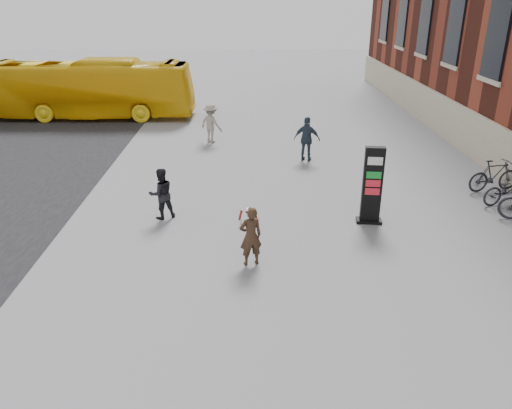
{
  "coord_description": "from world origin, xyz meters",
  "views": [
    {
      "loc": [
        0.33,
        -10.99,
        6.23
      ],
      "look_at": [
        0.53,
        0.85,
        1.18
      ],
      "focal_mm": 35.0,
      "sensor_mm": 36.0,
      "label": 1
    }
  ],
  "objects_px": {
    "woman": "(251,235)",
    "pedestrian_a": "(161,194)",
    "bus": "(89,89)",
    "pedestrian_c": "(307,139)",
    "info_pylon": "(372,186)",
    "pedestrian_b": "(211,123)",
    "bike_6": "(510,189)",
    "bike_7": "(494,176)"
  },
  "relations": [
    {
      "from": "info_pylon",
      "to": "pedestrian_a",
      "type": "distance_m",
      "value": 6.12
    },
    {
      "from": "bus",
      "to": "bike_7",
      "type": "bearing_deg",
      "value": -122.77
    },
    {
      "from": "info_pylon",
      "to": "woman",
      "type": "height_order",
      "value": "info_pylon"
    },
    {
      "from": "woman",
      "to": "bike_6",
      "type": "xyz_separation_m",
      "value": [
        8.22,
        3.67,
        -0.29
      ]
    },
    {
      "from": "info_pylon",
      "to": "bus",
      "type": "height_order",
      "value": "bus"
    },
    {
      "from": "bike_7",
      "to": "bike_6",
      "type": "bearing_deg",
      "value": 168.69
    },
    {
      "from": "info_pylon",
      "to": "pedestrian_a",
      "type": "relative_size",
      "value": 1.48
    },
    {
      "from": "woman",
      "to": "bike_6",
      "type": "distance_m",
      "value": 9.01
    },
    {
      "from": "info_pylon",
      "to": "woman",
      "type": "distance_m",
      "value": 4.24
    },
    {
      "from": "pedestrian_b",
      "to": "bike_6",
      "type": "bearing_deg",
      "value": 179.47
    },
    {
      "from": "woman",
      "to": "pedestrian_c",
      "type": "bearing_deg",
      "value": -122.74
    },
    {
      "from": "bike_6",
      "to": "pedestrian_b",
      "type": "bearing_deg",
      "value": 39.65
    },
    {
      "from": "woman",
      "to": "bike_7",
      "type": "xyz_separation_m",
      "value": [
        8.22,
        4.79,
        -0.23
      ]
    },
    {
      "from": "woman",
      "to": "pedestrian_c",
      "type": "relative_size",
      "value": 0.87
    },
    {
      "from": "pedestrian_c",
      "to": "bike_6",
      "type": "height_order",
      "value": "pedestrian_c"
    },
    {
      "from": "info_pylon",
      "to": "pedestrian_b",
      "type": "bearing_deg",
      "value": 128.01
    },
    {
      "from": "bus",
      "to": "bike_6",
      "type": "relative_size",
      "value": 5.71
    },
    {
      "from": "woman",
      "to": "pedestrian_a",
      "type": "height_order",
      "value": "pedestrian_a"
    },
    {
      "from": "pedestrian_b",
      "to": "info_pylon",
      "type": "bearing_deg",
      "value": 156.88
    },
    {
      "from": "info_pylon",
      "to": "bus",
      "type": "xyz_separation_m",
      "value": [
        -11.89,
        13.5,
        0.37
      ]
    },
    {
      "from": "woman",
      "to": "bike_7",
      "type": "bearing_deg",
      "value": -167.0
    },
    {
      "from": "pedestrian_c",
      "to": "bike_6",
      "type": "bearing_deg",
      "value": 159.26
    },
    {
      "from": "pedestrian_a",
      "to": "bike_7",
      "type": "relative_size",
      "value": 0.83
    },
    {
      "from": "pedestrian_c",
      "to": "bus",
      "type": "bearing_deg",
      "value": -18.76
    },
    {
      "from": "pedestrian_a",
      "to": "bike_7",
      "type": "xyz_separation_m",
      "value": [
        10.83,
        1.99,
        -0.22
      ]
    },
    {
      "from": "pedestrian_a",
      "to": "info_pylon",
      "type": "bearing_deg",
      "value": 150.19
    },
    {
      "from": "bus",
      "to": "pedestrian_c",
      "type": "height_order",
      "value": "bus"
    },
    {
      "from": "info_pylon",
      "to": "bus",
      "type": "relative_size",
      "value": 0.21
    },
    {
      "from": "pedestrian_a",
      "to": "pedestrian_b",
      "type": "distance_m",
      "value": 8.19
    },
    {
      "from": "pedestrian_c",
      "to": "bike_7",
      "type": "bearing_deg",
      "value": 166.72
    },
    {
      "from": "info_pylon",
      "to": "woman",
      "type": "xyz_separation_m",
      "value": [
        -3.49,
        -2.38,
        -0.36
      ]
    },
    {
      "from": "pedestrian_a",
      "to": "woman",
      "type": "bearing_deg",
      "value": 107.12
    },
    {
      "from": "info_pylon",
      "to": "pedestrian_b",
      "type": "height_order",
      "value": "info_pylon"
    },
    {
      "from": "info_pylon",
      "to": "bike_7",
      "type": "height_order",
      "value": "info_pylon"
    },
    {
      "from": "pedestrian_b",
      "to": "pedestrian_c",
      "type": "height_order",
      "value": "pedestrian_c"
    },
    {
      "from": "pedestrian_b",
      "to": "bike_6",
      "type": "height_order",
      "value": "pedestrian_b"
    },
    {
      "from": "info_pylon",
      "to": "bike_6",
      "type": "relative_size",
      "value": 1.2
    },
    {
      "from": "info_pylon",
      "to": "pedestrian_c",
      "type": "distance_m",
      "value": 5.98
    },
    {
      "from": "pedestrian_a",
      "to": "pedestrian_c",
      "type": "relative_size",
      "value": 0.88
    },
    {
      "from": "info_pylon",
      "to": "pedestrian_a",
      "type": "xyz_separation_m",
      "value": [
        -6.1,
        0.43,
        -0.37
      ]
    },
    {
      "from": "info_pylon",
      "to": "pedestrian_b",
      "type": "xyz_separation_m",
      "value": [
        -5.17,
        8.56,
        -0.28
      ]
    },
    {
      "from": "pedestrian_b",
      "to": "bike_7",
      "type": "relative_size",
      "value": 0.93
    }
  ]
}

